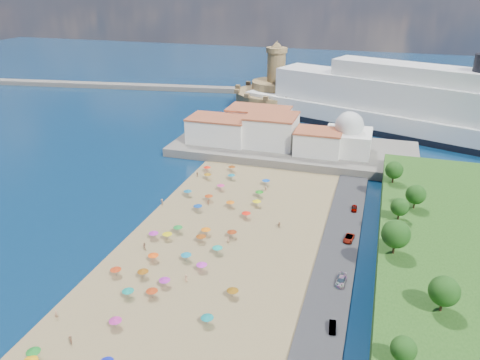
% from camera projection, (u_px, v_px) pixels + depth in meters
% --- Properties ---
extents(ground, '(700.00, 700.00, 0.00)m').
position_uv_depth(ground, '(195.00, 247.00, 114.90)').
color(ground, '#071938').
rests_on(ground, ground).
extents(terrace, '(90.00, 36.00, 3.00)m').
position_uv_depth(terrace, '(293.00, 149.00, 175.57)').
color(terrace, '#59544C').
rests_on(terrace, ground).
extents(jetty, '(18.00, 70.00, 2.40)m').
position_uv_depth(jetty, '(260.00, 120.00, 212.30)').
color(jetty, '#59544C').
rests_on(jetty, ground).
extents(breakwater, '(199.03, 34.77, 2.60)m').
position_uv_depth(breakwater, '(120.00, 86.00, 278.14)').
color(breakwater, '#59544C').
rests_on(breakwater, ground).
extents(waterfront_buildings, '(57.00, 29.00, 11.00)m').
position_uv_depth(waterfront_buildings, '(260.00, 129.00, 177.11)').
color(waterfront_buildings, silver).
rests_on(waterfront_buildings, terrace).
extents(domed_building, '(16.00, 16.00, 15.00)m').
position_uv_depth(domed_building, '(348.00, 137.00, 165.44)').
color(domed_building, silver).
rests_on(domed_building, terrace).
extents(fortress, '(40.00, 40.00, 32.40)m').
position_uv_depth(fortress, '(275.00, 94.00, 236.40)').
color(fortress, '#98784C').
rests_on(fortress, ground).
extents(cruise_ship, '(159.02, 76.44, 35.07)m').
position_uv_depth(cruise_ship, '(419.00, 111.00, 191.62)').
color(cruise_ship, black).
rests_on(cruise_ship, ground).
extents(beach_parasols, '(31.56, 114.34, 2.20)m').
position_uv_depth(beach_parasols, '(173.00, 262.00, 104.91)').
color(beach_parasols, gray).
rests_on(beach_parasols, beach).
extents(beachgoers, '(36.79, 94.76, 1.89)m').
position_uv_depth(beachgoers, '(181.00, 244.00, 114.07)').
color(beachgoers, tan).
rests_on(beachgoers, beach).
extents(parked_cars, '(2.72, 69.07, 1.39)m').
position_uv_depth(parked_cars, '(343.00, 268.00, 104.03)').
color(parked_cars, gray).
rests_on(parked_cars, promenade).
extents(hillside_trees, '(14.03, 102.60, 7.87)m').
position_uv_depth(hillside_trees, '(409.00, 254.00, 93.44)').
color(hillside_trees, '#382314').
rests_on(hillside_trees, hillside).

